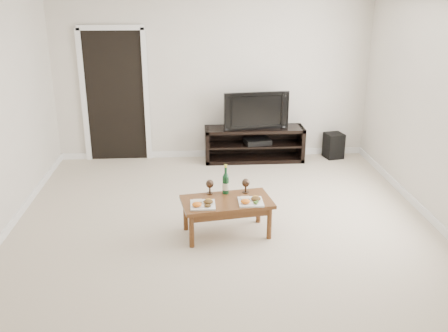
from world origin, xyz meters
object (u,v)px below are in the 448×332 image
media_console (254,144)px  subwoofer (334,145)px  television (255,109)px  coffee_table (227,217)px

media_console → subwoofer: 1.33m
television → coffee_table: bearing=-110.5°
television → coffee_table: size_ratio=1.03×
media_console → subwoofer: size_ratio=3.84×
media_console → television: bearing=0.0°
subwoofer → coffee_table: size_ratio=0.41×
media_console → coffee_table: 2.61m
television → subwoofer: television is taller
media_console → subwoofer: media_console is taller
subwoofer → coffee_table: coffee_table is taller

